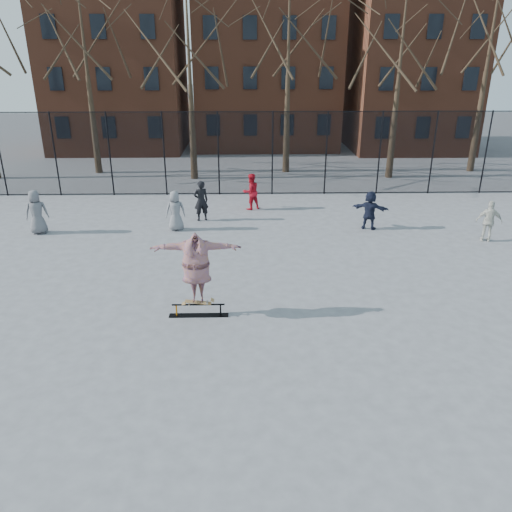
{
  "coord_description": "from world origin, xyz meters",
  "views": [
    {
      "loc": [
        -0.12,
        -11.08,
        6.46
      ],
      "look_at": [
        0.16,
        1.5,
        1.35
      ],
      "focal_mm": 35.0,
      "sensor_mm": 36.0,
      "label": 1
    }
  ],
  "objects_px": {
    "skateboard": "(198,302)",
    "skater": "(196,268)",
    "bystander_red": "(251,192)",
    "bystander_black": "(201,201)",
    "bystander_white": "(489,221)",
    "bystander_grey": "(175,211)",
    "skate_rail": "(199,311)",
    "bystander_navy": "(370,210)",
    "bystander_extra": "(37,212)"
  },
  "relations": [
    {
      "from": "skater",
      "to": "bystander_white",
      "type": "height_order",
      "value": "skater"
    },
    {
      "from": "skate_rail",
      "to": "bystander_extra",
      "type": "distance_m",
      "value": 9.55
    },
    {
      "from": "skater",
      "to": "bystander_navy",
      "type": "distance_m",
      "value": 9.32
    },
    {
      "from": "skate_rail",
      "to": "bystander_black",
      "type": "relative_size",
      "value": 0.94
    },
    {
      "from": "bystander_grey",
      "to": "skate_rail",
      "type": "bearing_deg",
      "value": 88.37
    },
    {
      "from": "skater",
      "to": "skateboard",
      "type": "bearing_deg",
      "value": 0.0
    },
    {
      "from": "bystander_navy",
      "to": "bystander_grey",
      "type": "bearing_deg",
      "value": 22.14
    },
    {
      "from": "skater",
      "to": "bystander_black",
      "type": "bearing_deg",
      "value": 92.46
    },
    {
      "from": "bystander_red",
      "to": "bystander_white",
      "type": "bearing_deg",
      "value": 124.34
    },
    {
      "from": "bystander_black",
      "to": "bystander_navy",
      "type": "relative_size",
      "value": 1.09
    },
    {
      "from": "bystander_black",
      "to": "bystander_white",
      "type": "distance_m",
      "value": 11.11
    },
    {
      "from": "skater",
      "to": "bystander_grey",
      "type": "height_order",
      "value": "skater"
    },
    {
      "from": "bystander_black",
      "to": "bystander_white",
      "type": "bearing_deg",
      "value": 146.27
    },
    {
      "from": "skate_rail",
      "to": "skateboard",
      "type": "relative_size",
      "value": 2.12
    },
    {
      "from": "bystander_navy",
      "to": "bystander_extra",
      "type": "bearing_deg",
      "value": 23.42
    },
    {
      "from": "bystander_black",
      "to": "bystander_white",
      "type": "relative_size",
      "value": 1.09
    },
    {
      "from": "bystander_red",
      "to": "skateboard",
      "type": "bearing_deg",
      "value": 51.87
    },
    {
      "from": "skateboard",
      "to": "bystander_extra",
      "type": "xyz_separation_m",
      "value": [
        -6.73,
        6.74,
        0.46
      ]
    },
    {
      "from": "skate_rail",
      "to": "bystander_black",
      "type": "bearing_deg",
      "value": 93.92
    },
    {
      "from": "bystander_grey",
      "to": "bystander_black",
      "type": "relative_size",
      "value": 0.94
    },
    {
      "from": "skater",
      "to": "bystander_grey",
      "type": "relative_size",
      "value": 1.48
    },
    {
      "from": "skate_rail",
      "to": "bystander_navy",
      "type": "height_order",
      "value": "bystander_navy"
    },
    {
      "from": "skater",
      "to": "bystander_grey",
      "type": "bearing_deg",
      "value": 100.4
    },
    {
      "from": "bystander_navy",
      "to": "skateboard",
      "type": "bearing_deg",
      "value": 70.95
    },
    {
      "from": "skateboard",
      "to": "bystander_red",
      "type": "distance_m",
      "value": 9.91
    },
    {
      "from": "skateboard",
      "to": "bystander_navy",
      "type": "relative_size",
      "value": 0.48
    },
    {
      "from": "skate_rail",
      "to": "bystander_red",
      "type": "bearing_deg",
      "value": 81.22
    },
    {
      "from": "skateboard",
      "to": "skater",
      "type": "relative_size",
      "value": 0.32
    },
    {
      "from": "skate_rail",
      "to": "bystander_navy",
      "type": "bearing_deg",
      "value": 48.6
    },
    {
      "from": "skateboard",
      "to": "bystander_black",
      "type": "relative_size",
      "value": 0.44
    },
    {
      "from": "skateboard",
      "to": "bystander_extra",
      "type": "height_order",
      "value": "bystander_extra"
    },
    {
      "from": "skateboard",
      "to": "skater",
      "type": "distance_m",
      "value": 0.99
    },
    {
      "from": "skateboard",
      "to": "bystander_black",
      "type": "distance_m",
      "value": 8.25
    },
    {
      "from": "skater",
      "to": "bystander_extra",
      "type": "xyz_separation_m",
      "value": [
        -6.73,
        6.74,
        -0.53
      ]
    },
    {
      "from": "bystander_red",
      "to": "bystander_white",
      "type": "distance_m",
      "value": 9.7
    },
    {
      "from": "bystander_grey",
      "to": "bystander_white",
      "type": "bearing_deg",
      "value": 159.11
    },
    {
      "from": "skateboard",
      "to": "bystander_extra",
      "type": "distance_m",
      "value": 9.53
    },
    {
      "from": "skateboard",
      "to": "bystander_black",
      "type": "bearing_deg",
      "value": 93.92
    },
    {
      "from": "skater",
      "to": "bystander_red",
      "type": "distance_m",
      "value": 9.92
    },
    {
      "from": "skate_rail",
      "to": "skater",
      "type": "bearing_deg",
      "value": -0.0
    },
    {
      "from": "skate_rail",
      "to": "bystander_white",
      "type": "distance_m",
      "value": 11.6
    },
    {
      "from": "skate_rail",
      "to": "bystander_extra",
      "type": "xyz_separation_m",
      "value": [
        -6.73,
        6.74,
        0.72
      ]
    },
    {
      "from": "skater",
      "to": "bystander_navy",
      "type": "height_order",
      "value": "skater"
    },
    {
      "from": "skate_rail",
      "to": "bystander_black",
      "type": "xyz_separation_m",
      "value": [
        -0.56,
        8.22,
        0.71
      ]
    },
    {
      "from": "skateboard",
      "to": "bystander_grey",
      "type": "height_order",
      "value": "bystander_grey"
    },
    {
      "from": "bystander_red",
      "to": "bystander_navy",
      "type": "relative_size",
      "value": 1.04
    },
    {
      "from": "skate_rail",
      "to": "bystander_navy",
      "type": "xyz_separation_m",
      "value": [
        6.15,
        6.98,
        0.63
      ]
    },
    {
      "from": "skater",
      "to": "bystander_black",
      "type": "relative_size",
      "value": 1.38
    },
    {
      "from": "skateboard",
      "to": "bystander_grey",
      "type": "bearing_deg",
      "value": 101.85
    },
    {
      "from": "skateboard",
      "to": "bystander_navy",
      "type": "bearing_deg",
      "value": 48.6
    }
  ]
}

